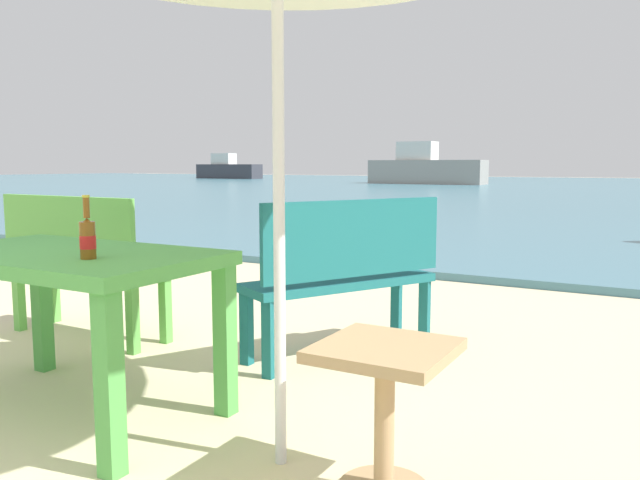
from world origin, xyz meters
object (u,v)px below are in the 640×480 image
Objects in this scene: picnic_table_green at (66,275)px; boat_sailboat at (425,169)px; bench_teal_center at (346,269)px; side_table_wood at (385,397)px; beer_bottle_amber at (88,236)px; boat_fishing_trawler at (228,169)px; bench_green_right at (79,258)px.

picnic_table_green is 0.22× the size of boat_sailboat.
bench_teal_center is at bearing 61.58° from picnic_table_green.
bench_teal_center reaches higher than side_table_wood.
bench_teal_center is (0.45, 1.48, -0.31)m from beer_bottle_amber.
picnic_table_green is 0.26× the size of boat_fishing_trawler.
boat_sailboat is at bearing 106.00° from bench_green_right.
bench_teal_center is (-0.83, 1.33, 0.19)m from side_table_wood.
bench_green_right is (-1.27, 1.00, -0.31)m from beer_bottle_amber.
boat_sailboat is at bearing -17.07° from boat_fishing_trawler.
boat_fishing_trawler is at bearing 128.49° from bench_teal_center.
beer_bottle_amber is at bearing -38.12° from bench_green_right.
boat_fishing_trawler is at bearing 126.73° from picnic_table_green.
picnic_table_green is at bearing 158.82° from beer_bottle_amber.
picnic_table_green is at bearing -118.42° from bench_teal_center.
bench_teal_center is 45.92m from boat_fishing_trawler.
boat_fishing_trawler reaches higher than side_table_wood.
beer_bottle_amber is at bearing -21.18° from picnic_table_green.
boat_sailboat reaches higher than bench_green_right.
boat_fishing_trawler is at bearing 162.93° from boat_sailboat.
beer_bottle_amber is at bearing -72.38° from boat_sailboat.
beer_bottle_amber is 33.46m from boat_sailboat.
beer_bottle_amber is 0.49× the size of side_table_wood.
beer_bottle_amber is 1.58m from bench_teal_center.
bench_teal_center is (0.74, 1.37, -0.11)m from picnic_table_green.
boat_fishing_trawler is (-28.13, 37.42, -0.08)m from beer_bottle_amber.
bench_teal_center is 1.79m from bench_green_right.
side_table_wood is at bearing -58.09° from bench_teal_center.
boat_sailboat is (-10.13, 31.89, 0.07)m from beer_bottle_amber.
side_table_wood is 0.08× the size of boat_sailboat.
boat_fishing_trawler is (-27.84, 37.31, 0.12)m from picnic_table_green.
boat_sailboat is (-9.84, 31.78, 0.27)m from picnic_table_green.
boat_sailboat is 1.21× the size of boat_fishing_trawler.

